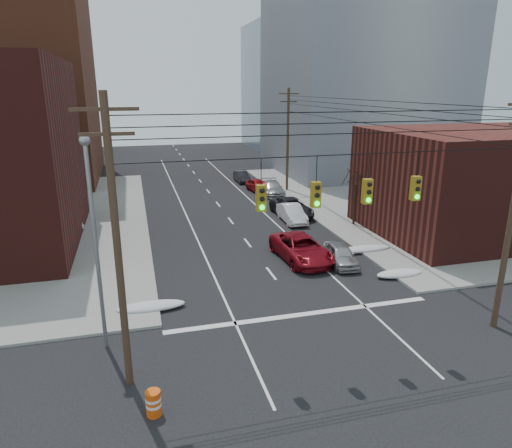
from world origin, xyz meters
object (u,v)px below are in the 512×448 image
parked_car_f (242,177)px  lot_car_a (53,223)px  parked_car_b (292,213)px  parked_car_e (258,185)px  construction_barrel (154,403)px  parked_car_d (273,188)px  parked_car_a (341,255)px  lot_car_b (33,220)px  red_pickup (301,248)px  parked_car_c (292,207)px

parked_car_f → lot_car_a: (-18.98, -16.10, 0.22)m
parked_car_f → parked_car_b: bearing=-89.6°
parked_car_e → parked_car_f: size_ratio=1.05×
parked_car_f → lot_car_a: bearing=-139.9°
parked_car_e → construction_barrel: (-12.94, -33.46, -0.21)m
parked_car_d → parked_car_f: size_ratio=1.27×
parked_car_a → construction_barrel: size_ratio=4.08×
parked_car_b → parked_car_d: 10.24m
lot_car_b → parked_car_b: bearing=-98.4°
parked_car_b → parked_car_d: parked_car_b is taller
red_pickup → lot_car_a: (-16.77, 10.27, 0.06)m
parked_car_d → lot_car_a: (-20.58, -8.54, 0.15)m
parked_car_c → parked_car_e: parked_car_c is taller
parked_car_d → parked_car_f: (-1.60, 7.56, -0.07)m
parked_car_d → construction_barrel: 34.60m
parked_car_c → construction_barrel: parked_car_c is taller
parked_car_a → lot_car_b: bearing=153.2°
lot_car_b → red_pickup: bearing=-122.3°
parked_car_a → parked_car_f: size_ratio=0.99×
red_pickup → parked_car_d: red_pickup is taller
red_pickup → parked_car_b: red_pickup is taller
parked_car_e → lot_car_a: (-19.44, -10.40, 0.17)m
parked_car_c → lot_car_a: size_ratio=1.28×
construction_barrel → parked_car_e: bearing=68.9°
red_pickup → lot_car_b: bearing=143.0°
parked_car_a → lot_car_b: size_ratio=0.88×
parked_car_c → lot_car_b: bearing=173.3°
parked_car_a → parked_car_f: (0.00, 27.77, -0.02)m
parked_car_b → parked_car_a: bearing=-89.2°
parked_car_b → parked_car_e: parked_car_b is taller
parked_car_a → lot_car_a: 22.28m
parked_car_b → parked_car_f: (-0.19, 17.70, -0.09)m
parked_car_a → parked_car_d: bearing=91.6°
lot_car_a → parked_car_e: bearing=-37.8°
parked_car_c → parked_car_d: size_ratio=1.12×
red_pickup → lot_car_b: size_ratio=1.33×
parked_car_b → lot_car_b: bearing=172.8°
lot_car_a → lot_car_b: bearing=68.9°
parked_car_c → parked_car_e: bearing=89.3°
parked_car_e → lot_car_b: (-21.18, -8.65, 0.06)m
parked_car_d → parked_car_f: parked_car_d is taller
lot_car_a → parked_car_f: bearing=-25.7°
parked_car_c → construction_barrel: bearing=-122.2°
red_pickup → lot_car_a: bearing=144.6°
parked_car_c → parked_car_b: bearing=-111.3°
parked_car_a → construction_barrel: parked_car_a is taller
parked_car_e → parked_car_d: bearing=-65.6°
parked_car_b → parked_car_c: 1.86m
construction_barrel → red_pickup: bearing=51.2°
parked_car_a → parked_car_c: bearing=92.3°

